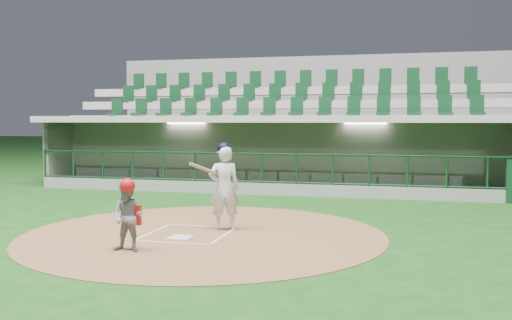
{
  "coord_description": "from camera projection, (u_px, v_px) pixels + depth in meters",
  "views": [
    {
      "loc": [
        4.04,
        -10.82,
        2.27
      ],
      "look_at": [
        0.66,
        2.6,
        1.3
      ],
      "focal_mm": 40.0,
      "sensor_mm": 36.0,
      "label": 1
    }
  ],
  "objects": [
    {
      "name": "dugout_structure",
      "position": [
        280.0,
        159.0,
        19.06
      ],
      "size": [
        16.4,
        3.7,
        3.0
      ],
      "color": "gray",
      "rests_on": "ground"
    },
    {
      "name": "dirt_circle",
      "position": [
        204.0,
        234.0,
        11.34
      ],
      "size": [
        7.2,
        7.2,
        0.01
      ],
      "primitive_type": "cylinder",
      "color": "brown",
      "rests_on": "ground"
    },
    {
      "name": "seating_deck",
      "position": [
        292.0,
        142.0,
        22.06
      ],
      "size": [
        17.0,
        6.72,
        5.15
      ],
      "color": "gray",
      "rests_on": "ground"
    },
    {
      "name": "home_plate",
      "position": [
        181.0,
        237.0,
        10.93
      ],
      "size": [
        0.43,
        0.43,
        0.02
      ],
      "primitive_type": "cube",
      "color": "silver",
      "rests_on": "dirt_circle"
    },
    {
      "name": "ground",
      "position": [
        193.0,
        232.0,
        11.61
      ],
      "size": [
        120.0,
        120.0,
        0.0
      ],
      "primitive_type": "plane",
      "color": "#143F12",
      "rests_on": "ground"
    },
    {
      "name": "batter_box_chalk",
      "position": [
        188.0,
        234.0,
        11.32
      ],
      "size": [
        1.55,
        1.8,
        0.01
      ],
      "color": "white",
      "rests_on": "ground"
    },
    {
      "name": "catcher",
      "position": [
        128.0,
        215.0,
        9.79
      ],
      "size": [
        0.58,
        0.46,
        1.26
      ],
      "color": "gray",
      "rests_on": "dirt_circle"
    },
    {
      "name": "batter",
      "position": [
        224.0,
        186.0,
        11.72
      ],
      "size": [
        0.91,
        0.96,
        1.81
      ],
      "color": "silver",
      "rests_on": "dirt_circle"
    }
  ]
}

